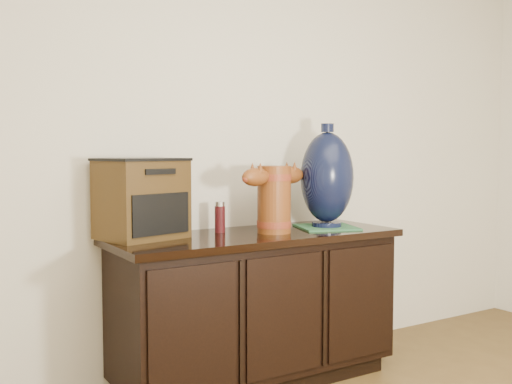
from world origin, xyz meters
TOP-DOWN VIEW (x-y plane):
  - sideboard at (0.00, 2.23)m, footprint 1.46×0.56m
  - terracotta_vessel at (0.08, 2.19)m, footprint 0.47×0.23m
  - tv_radio at (-0.54, 2.36)m, footprint 0.44×0.38m
  - green_mat at (0.42, 2.20)m, footprint 0.37×0.37m
  - lamp_base at (0.42, 2.20)m, footprint 0.35×0.35m
  - spray_can at (-0.14, 2.35)m, footprint 0.05×0.05m

SIDE VIEW (x-z plane):
  - sideboard at x=0.00m, z-range 0.01..0.76m
  - green_mat at x=0.42m, z-range 0.76..0.76m
  - spray_can at x=-0.14m, z-range 0.75..0.91m
  - tv_radio at x=-0.54m, z-range 0.75..1.13m
  - terracotta_vessel at x=0.08m, z-range 0.78..1.11m
  - lamp_base at x=0.42m, z-range 0.75..1.29m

